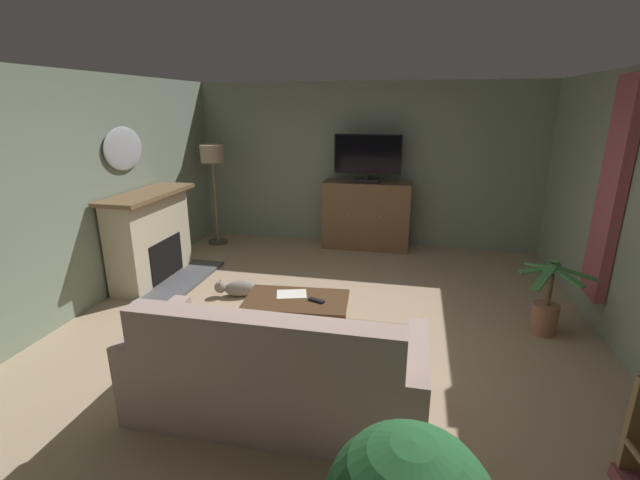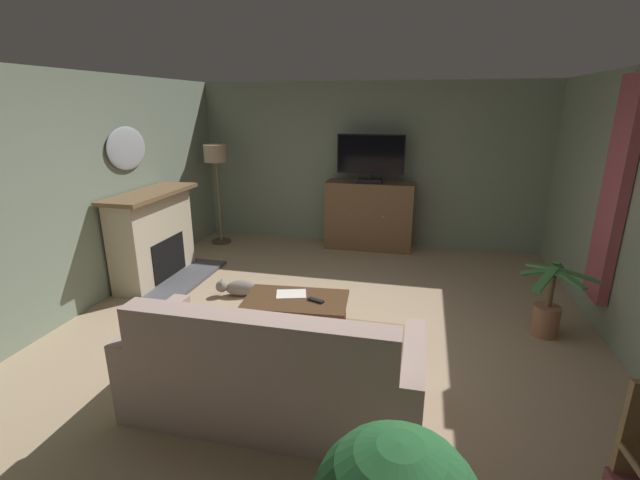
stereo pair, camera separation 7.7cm
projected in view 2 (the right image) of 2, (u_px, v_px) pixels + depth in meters
The scene contains 16 objects.
ground_plane at pixel (321, 341), 4.40m from camera, with size 6.13×7.26×0.04m, color tan.
wall_back at pixel (368, 165), 7.15m from camera, with size 6.13×0.10×2.61m, color gray.
wall_left at pixel (62, 199), 4.62m from camera, with size 0.10×7.26×2.61m, color gray.
curtain_panel_far at pixel (615, 193), 4.23m from camera, with size 0.10×0.44×2.19m, color #A34C56.
rug_central at pixel (306, 361), 4.02m from camera, with size 2.04×1.80×0.01m, color #8E704C.
fireplace at pixel (155, 239), 5.75m from camera, with size 0.88×1.51×1.19m.
wall_mirror_oval at pixel (127, 148), 5.46m from camera, with size 0.06×0.75×0.53m, color #B2B7BF.
tv_cabinet at pixel (369, 217), 7.04m from camera, with size 1.38×0.46×1.08m.
television at pixel (371, 157), 6.71m from camera, with size 1.04×0.20×0.74m.
coffee_table at pixel (296, 303), 4.37m from camera, with size 1.06×0.68×0.41m.
tv_remote at pixel (316, 300), 4.29m from camera, with size 0.17×0.05×0.02m, color black.
folded_newspaper at pixel (291, 294), 4.46m from camera, with size 0.30×0.22×0.01m, color silver.
sofa_floral at pixel (273, 376), 3.26m from camera, with size 2.18×0.91×0.96m.
potted_plant_on_hearth_side at pixel (547, 312), 4.42m from camera, with size 0.71×0.90×0.79m.
cat at pixel (238, 288), 5.38m from camera, with size 0.70×0.30×0.21m.
floor_lamp at pixel (216, 164), 7.08m from camera, with size 0.37×0.37×1.64m.
Camera 2 is at (0.88, -3.80, 2.26)m, focal length 24.60 mm.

